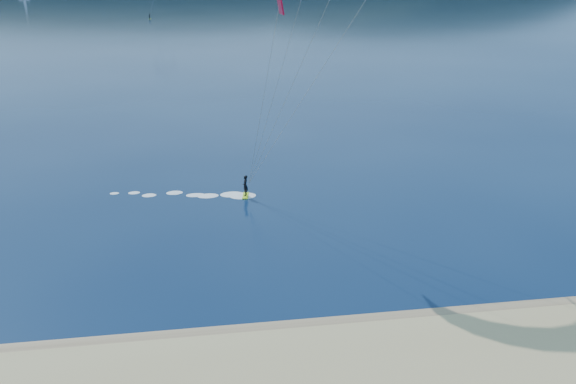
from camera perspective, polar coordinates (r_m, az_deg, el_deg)
The scene contains 2 objects.
wet_sand at distance 26.38m, azimuth -4.63°, elevation -14.79°, with size 220.00×2.50×0.10m.
kitesurfer_near at distance 35.76m, azimuth 3.81°, elevation 18.60°, with size 19.70×7.37×17.27m.
Camera 1 is at (-1.02, -16.84, 15.53)m, focal length 35.14 mm.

